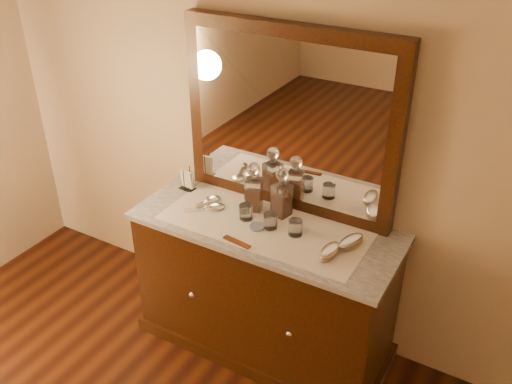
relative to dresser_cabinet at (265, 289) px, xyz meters
The scene contains 18 objects.
dresser_cabinet is the anchor object (origin of this frame).
dresser_plinth 0.37m from the dresser_cabinet, ahead, with size 1.46×0.59×0.08m, color black.
knob_left 0.42m from the dresser_cabinet, 136.47° to the right, with size 0.04×0.04×0.04m, color silver.
knob_right 0.42m from the dresser_cabinet, 43.53° to the right, with size 0.04×0.04×0.04m, color silver.
marble_top 0.42m from the dresser_cabinet, ahead, with size 1.44×0.59×0.03m, color silver.
mirror_frame 0.97m from the dresser_cabinet, 90.00° to the left, with size 1.20×0.08×1.00m, color black.
mirror_glass 0.96m from the dresser_cabinet, 90.00° to the left, with size 1.06×0.01×0.86m, color white.
lace_runner 0.44m from the dresser_cabinet, 90.00° to the right, with size 1.10×0.45×0.00m, color white.
pin_dish 0.45m from the dresser_cabinet, 108.46° to the right, with size 0.08×0.08×0.01m, color silver.
comb 0.50m from the dresser_cabinet, 100.66° to the right, with size 0.16×0.03×0.01m, color brown.
napkin_rack 0.77m from the dresser_cabinet, behind, with size 0.10×0.06×0.14m.
decanter_left 0.58m from the dresser_cabinet, 142.74° to the left, with size 0.11×0.11×0.29m.
decanter_right 0.57m from the dresser_cabinet, 75.94° to the left, with size 0.10×0.10×0.28m.
brush_near 0.62m from the dresser_cabinet, 12.30° to the right, with size 0.08×0.17×0.04m.
brush_far 0.66m from the dresser_cabinet, ahead, with size 0.12×0.18×0.05m.
hand_mirror_outer 0.60m from the dresser_cabinet, behind, with size 0.10×0.19×0.02m.
hand_mirror_inner 0.56m from the dresser_cabinet, behind, with size 0.21×0.19×0.02m.
tumblers 0.49m from the dresser_cabinet, 18.48° to the right, with size 0.37×0.08×0.08m.
Camera 1 is at (1.17, -0.18, 2.48)m, focal length 38.78 mm.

